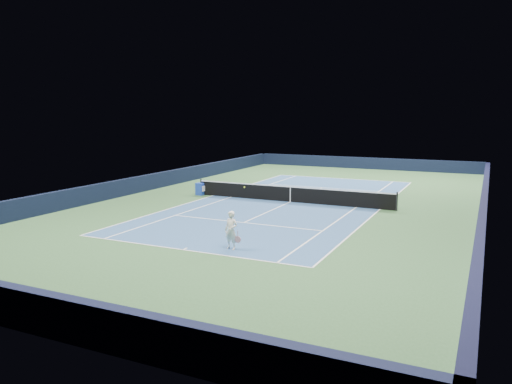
% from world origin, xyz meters
% --- Properties ---
extents(ground, '(40.00, 40.00, 0.00)m').
position_xyz_m(ground, '(0.00, 0.00, 0.00)').
color(ground, '#2F552E').
rests_on(ground, ground).
extents(wall_far, '(22.00, 0.35, 1.10)m').
position_xyz_m(wall_far, '(0.00, 19.82, 0.55)').
color(wall_far, black).
rests_on(wall_far, ground).
extents(wall_near, '(22.00, 0.35, 1.10)m').
position_xyz_m(wall_near, '(0.00, -19.82, 0.55)').
color(wall_near, '#101532').
rests_on(wall_near, ground).
extents(wall_right, '(0.35, 40.00, 1.10)m').
position_xyz_m(wall_right, '(10.82, 0.00, 0.55)').
color(wall_right, black).
rests_on(wall_right, ground).
extents(wall_left, '(0.35, 40.00, 1.10)m').
position_xyz_m(wall_left, '(-10.82, 0.00, 0.55)').
color(wall_left, black).
rests_on(wall_left, ground).
extents(court_surface, '(10.97, 23.77, 0.01)m').
position_xyz_m(court_surface, '(0.00, 0.00, 0.00)').
color(court_surface, '#2D507F').
rests_on(court_surface, ground).
extents(baseline_far, '(10.97, 0.08, 0.00)m').
position_xyz_m(baseline_far, '(0.00, 11.88, 0.01)').
color(baseline_far, white).
rests_on(baseline_far, ground).
extents(baseline_near, '(10.97, 0.08, 0.00)m').
position_xyz_m(baseline_near, '(0.00, -11.88, 0.01)').
color(baseline_near, white).
rests_on(baseline_near, ground).
extents(sideline_doubles_right, '(0.08, 23.77, 0.00)m').
position_xyz_m(sideline_doubles_right, '(5.49, 0.00, 0.01)').
color(sideline_doubles_right, white).
rests_on(sideline_doubles_right, ground).
extents(sideline_doubles_left, '(0.08, 23.77, 0.00)m').
position_xyz_m(sideline_doubles_left, '(-5.49, 0.00, 0.01)').
color(sideline_doubles_left, white).
rests_on(sideline_doubles_left, ground).
extents(sideline_singles_right, '(0.08, 23.77, 0.00)m').
position_xyz_m(sideline_singles_right, '(4.12, 0.00, 0.01)').
color(sideline_singles_right, white).
rests_on(sideline_singles_right, ground).
extents(sideline_singles_left, '(0.08, 23.77, 0.00)m').
position_xyz_m(sideline_singles_left, '(-4.12, 0.00, 0.01)').
color(sideline_singles_left, white).
rests_on(sideline_singles_left, ground).
extents(service_line_far, '(8.23, 0.08, 0.00)m').
position_xyz_m(service_line_far, '(0.00, 6.40, 0.01)').
color(service_line_far, white).
rests_on(service_line_far, ground).
extents(service_line_near, '(8.23, 0.08, 0.00)m').
position_xyz_m(service_line_near, '(0.00, -6.40, 0.01)').
color(service_line_near, white).
rests_on(service_line_near, ground).
extents(center_service_line, '(0.08, 12.80, 0.00)m').
position_xyz_m(center_service_line, '(0.00, 0.00, 0.01)').
color(center_service_line, white).
rests_on(center_service_line, ground).
extents(center_mark_far, '(0.08, 0.30, 0.00)m').
position_xyz_m(center_mark_far, '(0.00, 11.73, 0.01)').
color(center_mark_far, white).
rests_on(center_mark_far, ground).
extents(center_mark_near, '(0.08, 0.30, 0.00)m').
position_xyz_m(center_mark_near, '(0.00, -11.73, 0.01)').
color(center_mark_near, white).
rests_on(center_mark_near, ground).
extents(tennis_net, '(12.90, 0.10, 1.07)m').
position_xyz_m(tennis_net, '(0.00, 0.00, 0.50)').
color(tennis_net, black).
rests_on(tennis_net, ground).
extents(sponsor_cube, '(0.58, 0.48, 0.81)m').
position_xyz_m(sponsor_cube, '(-6.40, -0.12, 0.41)').
color(sponsor_cube, '#1F42BA').
rests_on(sponsor_cube, ground).
extents(tennis_player, '(0.77, 1.26, 2.44)m').
position_xyz_m(tennis_player, '(1.73, -10.98, 0.79)').
color(tennis_player, white).
rests_on(tennis_player, ground).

